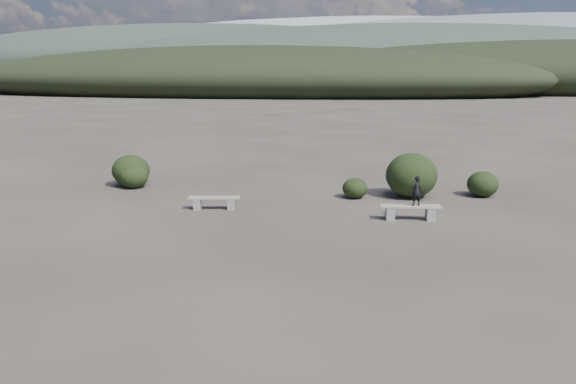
# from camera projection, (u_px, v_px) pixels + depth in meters

# --- Properties ---
(ground) EXTENTS (1200.00, 1200.00, 0.00)m
(ground) POSITION_uv_depth(u_px,v_px,m) (246.00, 273.00, 12.40)
(ground) COLOR #332D27
(ground) RESTS_ON ground
(bench_left) EXTENTS (1.68, 0.65, 0.41)m
(bench_left) POSITION_uv_depth(u_px,v_px,m) (214.00, 202.00, 18.01)
(bench_left) COLOR slate
(bench_left) RESTS_ON ground
(bench_right) EXTENTS (1.83, 0.62, 0.45)m
(bench_right) POSITION_uv_depth(u_px,v_px,m) (410.00, 211.00, 16.72)
(bench_right) COLOR slate
(bench_right) RESTS_ON ground
(seated_person) EXTENTS (0.39, 0.33, 0.90)m
(seated_person) POSITION_uv_depth(u_px,v_px,m) (416.00, 191.00, 16.58)
(seated_person) COLOR black
(seated_person) RESTS_ON bench_right
(shrub_a) EXTENTS (1.09, 1.09, 0.89)m
(shrub_a) POSITION_uv_depth(u_px,v_px,m) (134.00, 176.00, 21.26)
(shrub_a) COLOR black
(shrub_a) RESTS_ON ground
(shrub_c) EXTENTS (0.89, 0.89, 0.71)m
(shrub_c) POSITION_uv_depth(u_px,v_px,m) (355.00, 188.00, 19.58)
(shrub_c) COLOR black
(shrub_c) RESTS_ON ground
(shrub_d) EXTENTS (1.79, 1.79, 1.57)m
(shrub_d) POSITION_uv_depth(u_px,v_px,m) (411.00, 175.00, 19.64)
(shrub_d) COLOR black
(shrub_d) RESTS_ON ground
(shrub_e) EXTENTS (1.08, 1.08, 0.90)m
(shrub_e) POSITION_uv_depth(u_px,v_px,m) (483.00, 184.00, 19.81)
(shrub_e) COLOR black
(shrub_e) RESTS_ON ground
(shrub_f) EXTENTS (1.43, 1.43, 1.21)m
(shrub_f) POSITION_uv_depth(u_px,v_px,m) (131.00, 171.00, 21.57)
(shrub_f) COLOR black
(shrub_f) RESTS_ON ground
(mountain_ridges) EXTENTS (500.00, 400.00, 56.00)m
(mountain_ridges) POSITION_uv_depth(u_px,v_px,m) (378.00, 59.00, 337.02)
(mountain_ridges) COLOR black
(mountain_ridges) RESTS_ON ground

